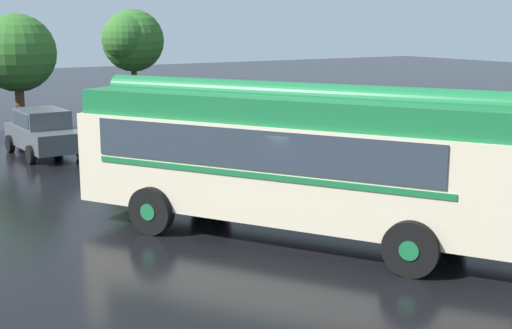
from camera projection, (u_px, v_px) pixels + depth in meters
name	position (u px, v px, depth m)	size (l,w,h in m)	color
ground_plane	(293.00, 234.00, 16.34)	(120.00, 120.00, 0.00)	black
vintage_bus	(292.00, 154.00, 15.76)	(7.31, 9.90, 3.49)	beige
car_near_left	(43.00, 132.00, 25.67)	(2.07, 4.26, 1.66)	#4C5156
car_mid_left	(112.00, 124.00, 27.60)	(2.29, 4.36, 1.66)	#4C5156
car_mid_right	(178.00, 121.00, 28.43)	(2.14, 4.29, 1.66)	#144C28
tree_centre	(19.00, 54.00, 29.93)	(3.26, 3.27, 5.10)	#4C3823
tree_right_of_centre	(131.00, 40.00, 32.02)	(2.94, 2.82, 5.30)	#4C3823
traffic_cone	(497.00, 206.00, 17.69)	(0.36, 0.36, 0.55)	orange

